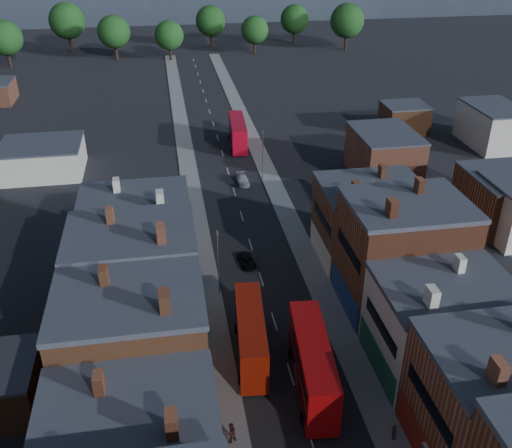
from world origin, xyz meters
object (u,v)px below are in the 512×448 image
object	(u,v)px
ped_1	(231,433)
bus_0	(251,335)
car_2	(247,261)
ped_3	(394,432)
car_3	(243,180)
bus_2	(238,132)
bus_1	(313,364)

from	to	relation	value
ped_1	bus_0	bearing A→B (deg)	-129.59
bus_0	car_2	distance (m)	16.54
ped_1	ped_3	xyz separation A→B (m)	(13.34, -1.96, -0.19)
car_3	ped_3	size ratio (longest dim) A/B	2.66
bus_2	car_3	world-z (taller)	bus_2
bus_2	car_3	size ratio (longest dim) A/B	2.76
bus_0	car_3	bearing A→B (deg)	88.01
car_3	ped_1	bearing A→B (deg)	-101.31
bus_0	bus_2	bearing A→B (deg)	88.60
bus_1	car_2	size ratio (longest dim) A/B	3.23
bus_0	ped_3	distance (m)	15.73
bus_0	car_3	distance (m)	40.05
bus_0	bus_1	world-z (taller)	bus_1
bus_1	bus_2	bearing A→B (deg)	93.68
bus_0	bus_1	distance (m)	7.03
bus_1	car_3	xyz separation A→B (m)	(0.26, 44.79, -2.25)
bus_2	car_3	bearing A→B (deg)	-91.66
bus_0	ped_1	distance (m)	10.63
bus_2	car_2	xyz separation A→B (m)	(-4.44, -39.52, -2.15)
bus_0	ped_3	world-z (taller)	bus_0
bus_2	car_3	distance (m)	16.31
ped_3	car_3	bearing A→B (deg)	13.96
bus_1	car_3	size ratio (longest dim) A/B	2.96
bus_0	ped_1	world-z (taller)	bus_0
bus_0	ped_1	size ratio (longest dim) A/B	5.84
car_3	ped_3	world-z (taller)	ped_3
bus_2	bus_1	bearing A→B (deg)	-88.05
bus_2	car_2	size ratio (longest dim) A/B	3.01
bus_1	bus_2	distance (m)	60.93
bus_0	bus_1	bearing A→B (deg)	-41.44
bus_0	ped_3	size ratio (longest dim) A/B	7.22
bus_0	bus_1	size ratio (longest dim) A/B	0.92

